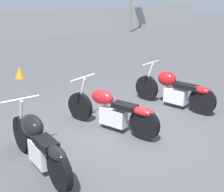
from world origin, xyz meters
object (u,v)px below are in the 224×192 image
Objects in this scene: motorcycle_slot_0 at (39,143)px; motorcycle_slot_1 at (112,110)px; motorcycle_slot_2 at (174,89)px; traffic_cone_near at (20,72)px.

motorcycle_slot_0 is 0.95× the size of motorcycle_slot_1.
traffic_cone_near is (-1.68, 4.84, -0.25)m from motorcycle_slot_2.
motorcycle_slot_2 is (3.77, 0.39, -0.01)m from motorcycle_slot_0.
motorcycle_slot_0 is 0.96× the size of motorcycle_slot_2.
motorcycle_slot_1 is at bearing 16.28° from motorcycle_slot_0.
motorcycle_slot_0 is 5.64m from traffic_cone_near.
traffic_cone_near is (0.29, 4.86, -0.23)m from motorcycle_slot_1.
traffic_cone_near is at bearing 72.92° from motorcycle_slot_0.
motorcycle_slot_2 is (1.97, 0.02, 0.02)m from motorcycle_slot_1.
motorcycle_slot_2 is at bearing 10.65° from motorcycle_slot_0.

